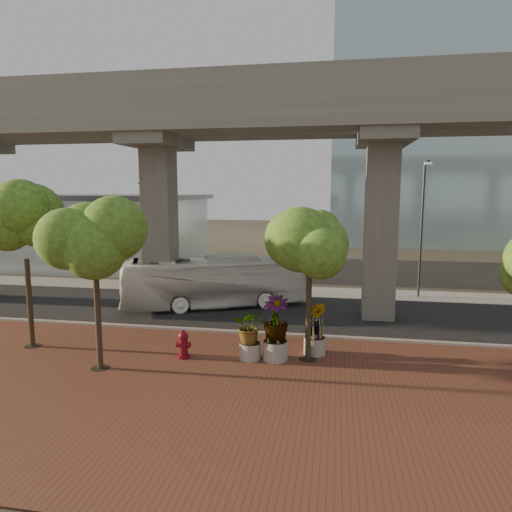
# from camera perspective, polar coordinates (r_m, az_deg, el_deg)

# --- Properties ---
(ground) EXTENTS (160.00, 160.00, 0.00)m
(ground) POSITION_cam_1_polar(r_m,az_deg,el_deg) (23.51, 0.43, -8.34)
(ground) COLOR #393529
(ground) RESTS_ON ground
(brick_plaza) EXTENTS (70.00, 13.00, 0.06)m
(brick_plaza) POSITION_cam_1_polar(r_m,az_deg,el_deg) (16.15, -4.50, -16.20)
(brick_plaza) COLOR brown
(brick_plaza) RESTS_ON ground
(asphalt_road) EXTENTS (90.00, 8.00, 0.04)m
(asphalt_road) POSITION_cam_1_polar(r_m,az_deg,el_deg) (25.41, 1.18, -7.03)
(asphalt_road) COLOR black
(asphalt_road) RESTS_ON ground
(curb_strip) EXTENTS (70.00, 0.25, 0.16)m
(curb_strip) POSITION_cam_1_polar(r_m,az_deg,el_deg) (21.61, -0.47, -9.62)
(curb_strip) COLOR #A19E96
(curb_strip) RESTS_ON ground
(far_sidewalk) EXTENTS (90.00, 3.00, 0.06)m
(far_sidewalk) POSITION_cam_1_polar(r_m,az_deg,el_deg) (30.69, 2.77, -4.35)
(far_sidewalk) COLOR #A19E96
(far_sidewalk) RESTS_ON ground
(transit_viaduct) EXTENTS (72.00, 5.60, 12.40)m
(transit_viaduct) POSITION_cam_1_polar(r_m,az_deg,el_deg) (24.52, 1.23, 9.58)
(transit_viaduct) COLOR gray
(transit_viaduct) RESTS_ON ground
(station_pavilion) EXTENTS (23.00, 13.00, 6.30)m
(station_pavilion) POSITION_cam_1_polar(r_m,az_deg,el_deg) (45.14, -21.81, 3.19)
(station_pavilion) COLOR silver
(station_pavilion) RESTS_ON ground
(transit_bus) EXTENTS (10.65, 6.32, 2.93)m
(transit_bus) POSITION_cam_1_polar(r_m,az_deg,el_deg) (26.32, -5.20, -3.29)
(transit_bus) COLOR white
(transit_bus) RESTS_ON ground
(fire_hydrant) EXTENTS (0.57, 0.51, 1.13)m
(fire_hydrant) POSITION_cam_1_polar(r_m,az_deg,el_deg) (18.75, -9.05, -10.86)
(fire_hydrant) COLOR maroon
(fire_hydrant) RESTS_ON ground
(planter_front) EXTENTS (1.86, 1.86, 2.04)m
(planter_front) POSITION_cam_1_polar(r_m,az_deg,el_deg) (18.18, -0.75, -9.07)
(planter_front) COLOR #AEA89D
(planter_front) RESTS_ON ground
(planter_right) EXTENTS (2.39, 2.39, 2.55)m
(planter_right) POSITION_cam_1_polar(r_m,az_deg,el_deg) (18.03, 2.46, -8.20)
(planter_right) COLOR gray
(planter_right) RESTS_ON ground
(planter_left) EXTENTS (1.99, 1.99, 2.19)m
(planter_left) POSITION_cam_1_polar(r_m,az_deg,el_deg) (18.84, 7.41, -8.23)
(planter_left) COLOR gray
(planter_left) RESTS_ON ground
(street_tree_far_west) EXTENTS (4.11, 4.11, 6.88)m
(street_tree_far_west) POSITION_cam_1_polar(r_m,az_deg,el_deg) (21.21, -26.97, 2.86)
(street_tree_far_west) COLOR #3F3024
(street_tree_far_west) RESTS_ON ground
(street_tree_near_west) EXTENTS (3.79, 3.79, 6.48)m
(street_tree_near_west) POSITION_cam_1_polar(r_m,az_deg,el_deg) (17.52, -19.57, 1.48)
(street_tree_near_west) COLOR #3F3024
(street_tree_near_west) RESTS_ON ground
(street_tree_near_east) EXTENTS (3.76, 3.76, 6.31)m
(street_tree_near_east) POSITION_cam_1_polar(r_m,az_deg,el_deg) (17.52, 6.73, 1.39)
(street_tree_near_east) COLOR #3F3024
(street_tree_near_east) RESTS_ON ground
(streetlamp_west) EXTENTS (0.35, 1.04, 7.15)m
(streetlamp_west) POSITION_cam_1_polar(r_m,az_deg,el_deg) (31.25, -13.64, 3.35)
(streetlamp_west) COLOR #2E2E33
(streetlamp_west) RESTS_ON ground
(streetlamp_east) EXTENTS (0.42, 1.22, 8.41)m
(streetlamp_east) POSITION_cam_1_polar(r_m,az_deg,el_deg) (29.90, 20.08, 4.28)
(streetlamp_east) COLOR #2F2F34
(streetlamp_east) RESTS_ON ground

